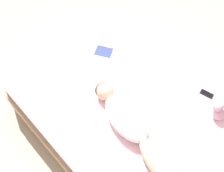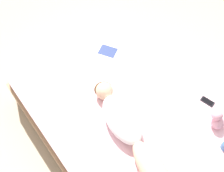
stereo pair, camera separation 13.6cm
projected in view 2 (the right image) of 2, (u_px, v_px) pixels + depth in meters
ground_plane at (128, 129)px, 3.05m from camera, size 12.00×12.00×0.00m
bed at (129, 119)px, 2.82m from camera, size 1.72×2.26×0.54m
person at (131, 134)px, 2.34m from camera, size 0.43×1.35×0.20m
open_magazine at (104, 58)px, 2.93m from camera, size 0.54×0.48×0.01m
cell_phone at (207, 101)px, 2.62m from camera, size 0.09×0.15×0.01m
plush_toy at (217, 120)px, 2.42m from camera, size 0.13×0.16×0.19m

